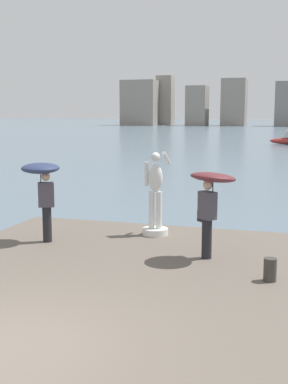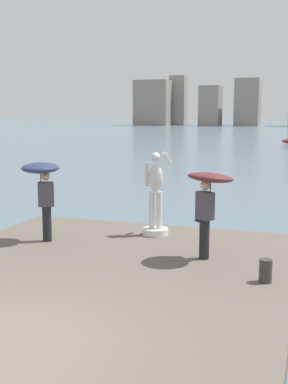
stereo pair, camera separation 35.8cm
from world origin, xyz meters
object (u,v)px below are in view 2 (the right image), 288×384
Objects in this scene: statue_white_figure at (156,202)px; onlooker_right at (208,192)px; onlooker_left at (42,180)px; mooring_bollard at (266,271)px.

onlooker_right is at bearing -45.70° from statue_white_figure.
onlooker_left is (-2.44, -1.48, 0.64)m from statue_white_figure.
statue_white_figure is 4.28m from mooring_bollard.
statue_white_figure is 4.93× the size of mooring_bollard.
onlooker_left is at bearing -148.68° from statue_white_figure.
statue_white_figure is at bearing 134.30° from onlooker_right.
onlooker_left is 5.84m from mooring_bollard.
onlooker_right is 4.40× the size of mooring_bollard.
onlooker_left is 1.00× the size of onlooker_right.
statue_white_figure reaches higher than onlooker_left.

